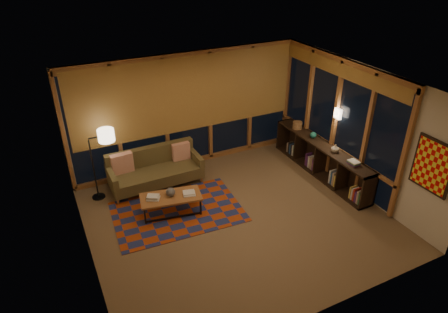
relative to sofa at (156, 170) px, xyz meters
name	(u,v)px	position (x,y,z in m)	size (l,w,h in m)	color
floor	(237,218)	(1.05, -1.83, -0.40)	(5.50, 5.00, 0.01)	#806047
ceiling	(240,86)	(1.05, -1.83, 2.30)	(5.50, 5.00, 0.01)	beige
walls	(239,158)	(1.05, -1.83, 0.95)	(5.51, 5.01, 2.70)	beige
window_wall_back	(188,111)	(1.05, 0.60, 0.95)	(5.30, 0.16, 2.60)	#B06F32
window_wall_right	(334,119)	(3.73, -1.23, 0.95)	(0.16, 3.70, 2.60)	#B06F32
wall_art	(432,166)	(3.76, -3.68, 1.05)	(0.06, 0.74, 0.94)	red
wall_sconce	(338,114)	(3.67, -1.38, 1.15)	(0.12, 0.18, 0.22)	#FFE7C3
sofa	(156,170)	(0.00, 0.00, 0.00)	(1.97, 0.80, 0.81)	brown
pillow_left	(122,163)	(-0.65, 0.20, 0.23)	(0.46, 0.15, 0.46)	#C24118
pillow_right	(181,152)	(0.66, 0.17, 0.20)	(0.40, 0.13, 0.40)	#C24118
area_rug	(178,212)	(0.07, -1.12, -0.40)	(2.50, 1.67, 0.01)	#A43A10
coffee_table	(171,204)	(-0.04, -1.09, -0.21)	(1.18, 0.54, 0.39)	#B06F32
book_stack_a	(153,197)	(-0.37, -1.02, 0.02)	(0.21, 0.17, 0.06)	silver
book_stack_b	(189,193)	(0.31, -1.19, 0.02)	(0.27, 0.21, 0.05)	silver
ceramic_pot	(171,192)	(-0.03, -1.07, 0.08)	(0.18, 0.18, 0.18)	black
floor_lamp	(93,166)	(-1.25, 0.11, 0.35)	(0.50, 0.33, 1.51)	black
bookshelf	(321,159)	(3.54, -1.18, -0.02)	(0.40, 3.04, 0.76)	#362316
basket	(297,125)	(3.52, -0.23, 0.44)	(0.23, 0.23, 0.17)	#A27850
teal_bowl	(313,135)	(3.54, -0.82, 0.43)	(0.15, 0.15, 0.15)	#1D695A
vase	(335,148)	(3.54, -1.59, 0.45)	(0.17, 0.17, 0.18)	tan
shelf_book_stack	(354,162)	(3.54, -2.17, 0.39)	(0.19, 0.26, 0.08)	silver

